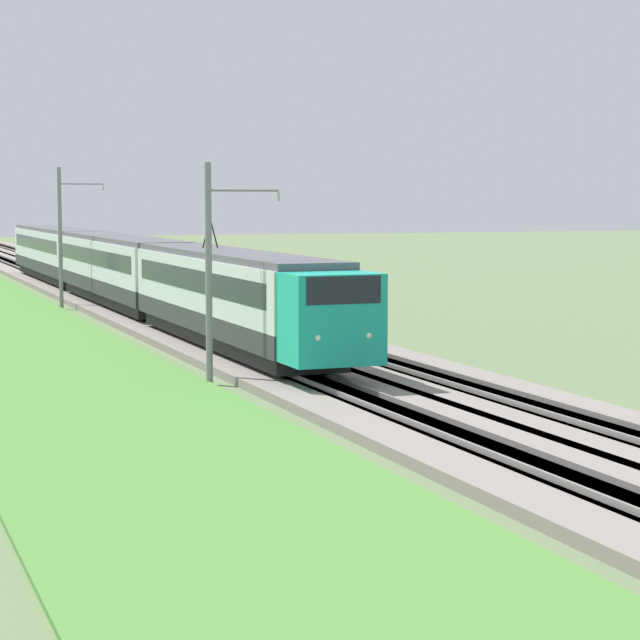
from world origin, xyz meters
TOP-DOWN VIEW (x-y plane):
  - ballast_main at (50.00, 0.00)m, footprint 240.00×4.40m
  - ballast_adjacent at (50.00, -3.96)m, footprint 240.00×4.40m
  - track_main at (50.00, 0.00)m, footprint 240.00×1.57m
  - track_adjacent at (50.00, -3.96)m, footprint 240.00×1.57m
  - grass_verge at (50.00, 7.10)m, footprint 240.00×8.40m
  - passenger_train at (64.34, 0.00)m, footprint 65.21×3.01m
  - catenary_mast_mid at (36.04, 2.83)m, footprint 0.22×2.56m
  - catenary_mast_far at (65.89, 2.83)m, footprint 0.22×2.56m

SIDE VIEW (x-z plane):
  - grass_verge at x=50.00m, z-range 0.00..0.12m
  - ballast_main at x=50.00m, z-range 0.00..0.30m
  - ballast_adjacent at x=50.00m, z-range 0.00..0.30m
  - track_main at x=50.00m, z-range -0.07..0.38m
  - track_adjacent at x=50.00m, z-range -0.07..0.38m
  - passenger_train at x=64.34m, z-range -0.16..4.97m
  - catenary_mast_mid at x=36.04m, z-range 0.13..7.36m
  - catenary_mast_far at x=65.89m, z-range 0.14..7.90m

